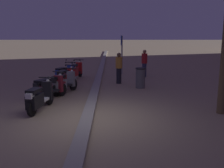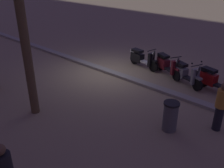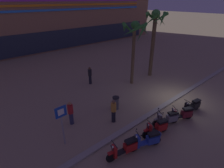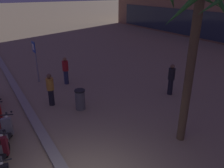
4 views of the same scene
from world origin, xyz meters
name	(u,v)px [view 2 (image 2 of 4)]	position (x,y,z in m)	size (l,w,h in m)	color
ground_plane	(107,72)	(0.00, 0.00, 0.00)	(200.00, 200.00, 0.00)	#9E896B
curb_strip	(107,71)	(0.00, -0.04, 0.06)	(60.00, 0.36, 0.12)	gray
scooter_red_far_back	(214,80)	(-4.48, -1.45, 0.47)	(1.74, 0.74, 1.17)	black
scooter_grey_mid_centre	(185,73)	(-3.26, -1.35, 0.45)	(1.71, 0.90, 1.17)	black
scooter_maroon_mid_front	(167,65)	(-2.17, -1.72, 0.46)	(1.69, 0.97, 1.04)	black
scooter_black_tail_end	(142,58)	(-0.78, -1.69, 0.45)	(1.85, 0.66, 1.04)	black
pedestrian_window_shopping	(221,106)	(-5.61, 1.07, 0.82)	(0.34, 0.34, 1.57)	black
litter_bin	(170,116)	(-4.53, 2.05, 0.48)	(0.48, 0.48, 0.95)	#56565B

